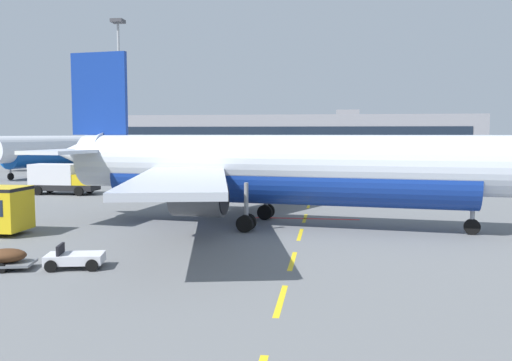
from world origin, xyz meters
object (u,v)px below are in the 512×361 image
object	(u,v)px
airliner_foreground	(277,168)
airliner_mid_left	(68,150)
apron_light_mast_near	(119,78)
catering_truck	(62,178)

from	to	relation	value
airliner_foreground	airliner_mid_left	world-z (taller)	airliner_foreground
airliner_foreground	apron_light_mast_near	distance (m)	51.11
airliner_foreground	apron_light_mast_near	bearing A→B (deg)	123.71
airliner_mid_left	apron_light_mast_near	xyz separation A→B (m)	(9.22, -1.67, 10.71)
airliner_mid_left	apron_light_mast_near	bearing A→B (deg)	-10.29
catering_truck	apron_light_mast_near	size ratio (longest dim) A/B	0.30
airliner_foreground	catering_truck	xyz separation A→B (m)	(-24.02, 16.19, -2.30)
airliner_foreground	apron_light_mast_near	xyz separation A→B (m)	(-27.75, 41.60, 10.57)
catering_truck	airliner_mid_left	bearing A→B (deg)	115.55
airliner_foreground	apron_light_mast_near	size ratio (longest dim) A/B	1.50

